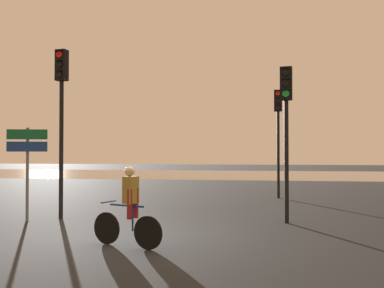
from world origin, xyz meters
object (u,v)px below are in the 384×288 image
Objects in this scene: direction_sign_post at (27,156)px; traffic_light_near_right at (286,114)px; traffic_light_near_left at (61,102)px; cyclist at (129,206)px; traffic_light_far_right at (278,123)px.

traffic_light_near_right is at bearing 171.68° from direction_sign_post.
traffic_light_near_left reaches higher than direction_sign_post.
traffic_light_near_right reaches higher than direction_sign_post.
cyclist is at bearing 140.50° from traffic_light_near_left.
traffic_light_near_left is at bearing 51.79° from traffic_light_far_right.
traffic_light_far_right is at bearing -126.60° from traffic_light_near_left.
traffic_light_near_left is 5.16m from cyclist.
traffic_light_far_right is 6.46m from traffic_light_near_right.
traffic_light_near_left is 6.40m from traffic_light_near_right.
direction_sign_post is at bearing 50.98° from traffic_light_far_right.
traffic_light_near_right reaches higher than cyclist.
direction_sign_post reaches higher than cyclist.
traffic_light_near_left is (-6.51, -6.62, 0.22)m from traffic_light_far_right.
direction_sign_post is (-0.74, -0.55, -1.58)m from traffic_light_near_left.
traffic_light_near_left is 1.16× the size of traffic_light_near_right.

